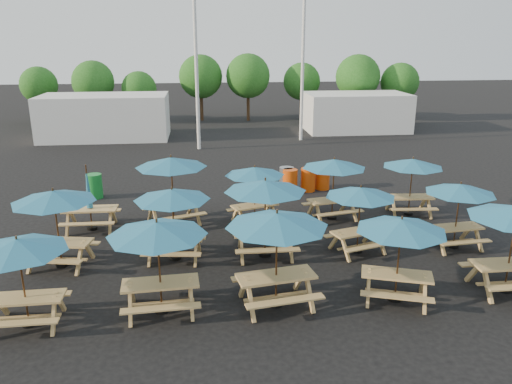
{
  "coord_description": "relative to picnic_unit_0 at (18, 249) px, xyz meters",
  "views": [
    {
      "loc": [
        -1.84,
        -15.11,
        6.27
      ],
      "look_at": [
        0.0,
        1.5,
        1.1
      ],
      "focal_mm": 35.0,
      "sensor_mm": 36.0,
      "label": 1
    }
  ],
  "objects": [
    {
      "name": "picnic_unit_6",
      "position": [
        5.74,
        0.27,
        0.24
      ],
      "size": [
        2.81,
        2.81,
        2.41
      ],
      "rotation": [
        0.0,
        0.0,
        0.17
      ],
      "color": "#AC7D4C",
      "rests_on": "ground"
    },
    {
      "name": "tree_7",
      "position": [
        19.52,
        27.53,
        1.12
      ],
      "size": [
        2.95,
        2.95,
        4.48
      ],
      "color": "#382314",
      "rests_on": "ground"
    },
    {
      "name": "tree_1",
      "position": [
        -3.85,
        28.51,
        1.28
      ],
      "size": [
        3.11,
        3.11,
        4.72
      ],
      "color": "#382314",
      "rests_on": "ground"
    },
    {
      "name": "picnic_unit_2",
      "position": [
        0.22,
        5.96,
        -0.93
      ],
      "size": [
        1.81,
        1.59,
        2.29
      ],
      "rotation": [
        0.0,
        0.0,
        -0.02
      ],
      "color": "#AC7D4C",
      "rests_on": "ground"
    },
    {
      "name": "waste_bin_4",
      "position": [
        9.19,
        9.79,
        -1.37
      ],
      "size": [
        0.62,
        0.62,
        1.0
      ],
      "primitive_type": "cylinder",
      "color": "#D0470C",
      "rests_on": "ground"
    },
    {
      "name": "picnic_unit_3",
      "position": [
        2.98,
        0.28,
        0.14
      ],
      "size": [
        2.46,
        2.46,
        2.3
      ],
      "rotation": [
        0.0,
        0.0,
        0.06
      ],
      "color": "#AC7D4C",
      "rests_on": "ground"
    },
    {
      "name": "picnic_unit_0",
      "position": [
        0.0,
        0.0,
        0.0
      ],
      "size": [
        2.2,
        2.2,
        2.14
      ],
      "rotation": [
        0.0,
        0.0,
        0.02
      ],
      "color": "#AC7D4C",
      "rests_on": "ground"
    },
    {
      "name": "waste_bin_1",
      "position": [
        7.62,
        9.83,
        -1.37
      ],
      "size": [
        0.62,
        0.62,
        1.0
      ],
      "primitive_type": "cylinder",
      "color": "gray",
      "rests_on": "ground"
    },
    {
      "name": "picnic_unit_1",
      "position": [
        -0.06,
        3.12,
        0.13
      ],
      "size": [
        2.7,
        2.7,
        2.28
      ],
      "rotation": [
        0.0,
        0.0,
        -0.19
      ],
      "color": "#AC7D4C",
      "rests_on": "ground"
    },
    {
      "name": "tree_0",
      "position": [
        -8.18,
        29.86,
        0.96
      ],
      "size": [
        2.8,
        2.8,
        4.24
      ],
      "color": "#382314",
      "rests_on": "ground"
    },
    {
      "name": "picnic_unit_5",
      "position": [
        3.0,
        6.21,
        0.25
      ],
      "size": [
        3.13,
        3.13,
        2.42
      ],
      "rotation": [
        0.0,
        0.0,
        0.35
      ],
      "color": "#AC7D4C",
      "rests_on": "ground"
    },
    {
      "name": "picnic_unit_11",
      "position": [
        8.66,
        6.09,
        0.09
      ],
      "size": [
        2.69,
        2.69,
        2.23
      ],
      "rotation": [
        0.0,
        0.0,
        0.22
      ],
      "color": "#AC7D4C",
      "rests_on": "ground"
    },
    {
      "name": "picnic_unit_7",
      "position": [
        5.84,
        3.17,
        0.21
      ],
      "size": [
        2.42,
        2.42,
        2.38
      ],
      "rotation": [
        0.0,
        0.0,
        -0.01
      ],
      "color": "#AC7D4C",
      "rests_on": "ground"
    },
    {
      "name": "ground",
      "position": [
        5.9,
        4.61,
        -1.87
      ],
      "size": [
        120.0,
        120.0,
        0.0
      ],
      "primitive_type": "plane",
      "color": "black",
      "rests_on": "ground"
    },
    {
      "name": "event_tent_1",
      "position": [
        14.9,
        23.61,
        -0.57
      ],
      "size": [
        7.0,
        4.0,
        2.6
      ],
      "primitive_type": "cube",
      "color": "silver",
      "rests_on": "ground"
    },
    {
      "name": "waste_bin_2",
      "position": [
        7.71,
        9.46,
        -1.37
      ],
      "size": [
        0.62,
        0.62,
        1.0
      ],
      "primitive_type": "cylinder",
      "color": "#D0470C",
      "rests_on": "ground"
    },
    {
      "name": "mast_0",
      "position": [
        3.9,
        18.61,
        4.13
      ],
      "size": [
        0.2,
        0.2,
        12.0
      ],
      "primitive_type": "cylinder",
      "color": "silver",
      "rests_on": "ground"
    },
    {
      "name": "picnic_unit_8",
      "position": [
        5.83,
        5.97,
        -0.07
      ],
      "size": [
        2.66,
        2.66,
        2.06
      ],
      "rotation": [
        0.0,
        0.0,
        0.35
      ],
      "color": "#AC7D4C",
      "rests_on": "ground"
    },
    {
      "name": "tree_2",
      "position": [
        -0.49,
        28.27,
        0.75
      ],
      "size": [
        2.59,
        2.59,
        3.93
      ],
      "color": "#382314",
      "rests_on": "ground"
    },
    {
      "name": "mast_1",
      "position": [
        10.4,
        20.61,
        4.13
      ],
      "size": [
        0.2,
        0.2,
        12.0
      ],
      "primitive_type": "cylinder",
      "color": "silver",
      "rests_on": "ground"
    },
    {
      "name": "event_tent_0",
      "position": [
        -2.1,
        22.61,
        -0.47
      ],
      "size": [
        8.0,
        4.0,
        2.8
      ],
      "primitive_type": "cube",
      "color": "silver",
      "rests_on": "ground"
    },
    {
      "name": "waste_bin_0",
      "position": [
        -0.34,
        9.58,
        -1.37
      ],
      "size": [
        0.62,
        0.62,
        1.0
      ],
      "primitive_type": "cylinder",
      "color": "#17812E",
      "rests_on": "ground"
    },
    {
      "name": "tree_4",
      "position": [
        7.79,
        28.87,
        1.59
      ],
      "size": [
        3.41,
        3.41,
        5.17
      ],
      "color": "#382314",
      "rests_on": "ground"
    },
    {
      "name": "picnic_unit_14",
      "position": [
        11.59,
        6.21,
        0.0
      ],
      "size": [
        2.31,
        2.31,
        2.14
      ],
      "rotation": [
        0.0,
        0.0,
        -0.07
      ],
      "color": "#AC7D4C",
      "rests_on": "ground"
    },
    {
      "name": "tree_3",
      "position": [
        4.14,
        29.33,
        1.54
      ],
      "size": [
        3.36,
        3.36,
        5.09
      ],
      "color": "#382314",
      "rests_on": "ground"
    },
    {
      "name": "tree_6",
      "position": [
        16.13,
        27.51,
        1.56
      ],
      "size": [
        3.38,
        3.38,
        5.13
      ],
      "color": "#382314",
      "rests_on": "ground"
    },
    {
      "name": "picnic_unit_13",
      "position": [
        11.79,
        3.15,
        -0.05
      ],
      "size": [
        2.29,
        2.29,
        2.08
      ],
      "rotation": [
        0.0,
        0.0,
        0.1
      ],
      "color": "#AC7D4C",
      "rests_on": "ground"
    },
    {
      "name": "waste_bin_3",
      "position": [
        8.51,
        9.58,
        -1.37
      ],
      "size": [
        0.62,
        0.62,
        1.0
      ],
      "primitive_type": "cylinder",
      "color": "#D0470C",
      "rests_on": "ground"
    },
    {
      "name": "tree_5",
      "position": [
        12.12,
        29.29,
        1.1
      ],
      "size": [
        2.94,
        2.94,
        4.45
      ],
      "color": "#382314",
      "rests_on": "ground"
    },
    {
      "name": "picnic_unit_10",
      "position": [
        8.68,
        3.14,
        -0.05
      ],
      "size": [
        2.63,
        2.63,
        2.08
      ],
      "rotation": [
        0.0,
        0.0,
        0.3
      ],
      "color": "#AC7D4C",
      "rests_on": "ground"
    },
    {
      "name": "picnic_unit_9",
      "position": [
        8.73,
        0.17,
        0.03
      ],
      "size": [
        2.79,
        2.79,
        2.17
      ],
      "rotation": [
        0.0,
        0.0,
        -0.33
      ],
      "color": "#AC7D4C",
      "rests_on": "ground"
    },
    {
      "name": "picnic_unit_4",
      "position": [
        3.16,
        3.23,
        0.04
      ],
      "size": [
        2.45,
        2.45,
        2.18
      ],
      "rotation": [
        0.0,
        0.0,
        -0.12
      ],
      "color": "#AC7D4C",
      "rests_on": "ground"
    }
  ]
}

